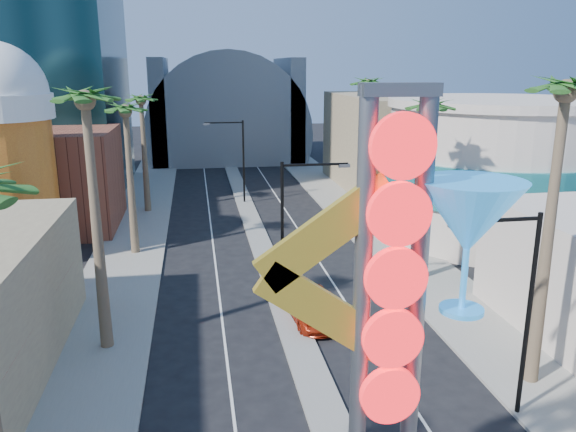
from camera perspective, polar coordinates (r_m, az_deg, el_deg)
The scene contains 19 objects.
sidewalk_west at distance 46.17m, azimuth -15.25°, elevation -1.69°, with size 5.00×100.00×0.15m, color gray.
sidewalk_east at distance 47.99m, azimuth 7.91°, elevation -0.67°, with size 5.00×100.00×0.15m, color gray.
median at distance 49.00m, azimuth -3.82°, elevation -0.23°, with size 1.60×84.00×0.15m, color gray.
brick_filler_west at distance 49.26m, azimuth -22.79°, elevation 3.40°, with size 10.00×10.00×8.00m, color brown.
filler_east at distance 61.16m, azimuth 10.34°, elevation 7.32°, with size 10.00×20.00×10.00m, color #907A5D.
beer_mug at distance 41.33m, azimuth -27.11°, elevation 6.32°, with size 7.00×7.00×14.50m.
turquoise_building at distance 45.74m, azimuth 20.28°, elevation 4.42°, with size 16.60×16.60×10.60m.
canopy at distance 81.65m, azimuth -6.28°, elevation 8.85°, with size 22.00×16.00×22.00m.
neon_sign at distance 14.30m, azimuth 13.43°, elevation -8.47°, with size 6.53×2.60×12.55m.
streetlight_0 at distance 30.58m, azimuth 0.43°, elevation -0.22°, with size 3.79×0.25×8.00m.
streetlight_1 at distance 53.82m, azimuth -5.13°, elevation 6.35°, with size 3.79×0.25×8.00m.
streetlight_2 at distance 21.97m, azimuth 22.37°, elevation -7.74°, with size 3.45×0.25×8.00m.
palm_1 at distance 25.56m, azimuth -19.79°, elevation 9.46°, with size 2.40×2.40×12.70m.
palm_2 at distance 39.48m, azimuth -16.15°, elevation 9.44°, with size 2.40×2.40×11.20m.
palm_3 at distance 51.38m, azimuth -14.68°, elevation 10.69°, with size 2.40×2.40×11.20m.
palm_5 at distance 23.43m, azimuth 26.20°, elevation 9.49°, with size 2.40×2.40×13.20m.
palm_6 at distance 34.01m, azimuth 14.22°, elevation 9.53°, with size 2.40×2.40×11.70m.
palm_7 at distance 45.19m, azimuth 8.16°, elevation 12.20°, with size 2.40×2.40×12.70m.
red_pickup at distance 29.71m, azimuth 2.60°, elevation -9.23°, with size 2.40×5.21×1.45m, color #AD250D.
Camera 1 is at (-4.51, -9.07, 12.90)m, focal length 35.00 mm.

